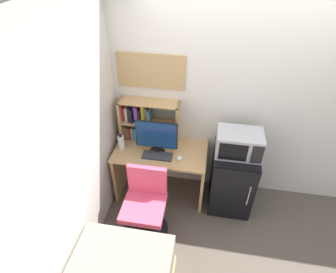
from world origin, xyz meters
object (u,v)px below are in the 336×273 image
Objects in this scene: hutch_bookshelf at (142,119)px; monitor at (156,137)px; computer_mouse at (180,158)px; keyboard at (157,156)px; microwave at (239,143)px; mini_fridge at (232,179)px; desk_chair at (145,207)px; water_bottle at (121,142)px; wall_corkboard at (151,71)px.

hutch_bookshelf is 1.47× the size of monitor.
monitor is 6.01× the size of computer_mouse.
keyboard is 0.71× the size of microwave.
desk_chair is at bearing -150.16° from mini_fridge.
water_bottle is at bearing -179.36° from mini_fridge.
computer_mouse is 0.11× the size of wall_corkboard.
computer_mouse is (0.29, -0.08, -0.23)m from monitor.
keyboard is at bearing 83.37° from desk_chair.
mini_fridge is (0.95, 0.03, -0.57)m from monitor.
keyboard is at bearing -173.77° from microwave.
water_bottle reaches higher than desk_chair.
hutch_bookshelf reaches higher than desk_chair.
microwave is 0.59× the size of desk_chair.
computer_mouse is at bearing 54.68° from desk_chair.
microwave reaches higher than water_bottle.
water_bottle is 1.41m from microwave.
mini_fridge is 1.00× the size of desk_chair.
mini_fridge is at bearing 1.86° from monitor.
mini_fridge is 1.10× the size of wall_corkboard.
computer_mouse is 0.75m from mini_fridge.
keyboard is at bearing -173.95° from mini_fridge.
hutch_bookshelf is 1.21m from microwave.
mini_fridge is at bearing 0.64° from water_bottle.
monitor is at bearing -1.93° from water_bottle.
computer_mouse is at bearing -1.51° from keyboard.
microwave is at bearing 9.36° from computer_mouse.
desk_chair is 1.57m from wall_corkboard.
computer_mouse is 0.70m from desk_chair.
computer_mouse is at bearing -170.89° from mini_fridge.
hutch_bookshelf is at bearing 132.74° from monitor.
microwave is at bearing 29.97° from desk_chair.
wall_corkboard reaches higher than keyboard.
mini_fridge is at bearing 6.05° from keyboard.
computer_mouse is 0.10× the size of mini_fridge.
hutch_bookshelf is at bearing 169.34° from microwave.
water_bottle is 0.26× the size of wall_corkboard.
monitor reaches higher than keyboard.
monitor is at bearing -71.06° from wall_corkboard.
hutch_bookshelf is at bearing -141.97° from wall_corkboard.
keyboard is at bearing -71.76° from wall_corkboard.
hutch_bookshelf is 0.51m from keyboard.
computer_mouse is at bearing -46.05° from wall_corkboard.
wall_corkboard is at bearing 163.56° from microwave.
microwave is (1.19, -0.22, -0.06)m from hutch_bookshelf.
computer_mouse is (0.53, -0.33, -0.29)m from hutch_bookshelf.
hutch_bookshelf is 3.63× the size of water_bottle.
microwave is 1.31m from desk_chair.
wall_corkboard is (-0.12, 0.35, 0.66)m from monitor.
microwave is at bearing 6.23° from keyboard.
wall_corkboard is at bearing 45.18° from water_bottle.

